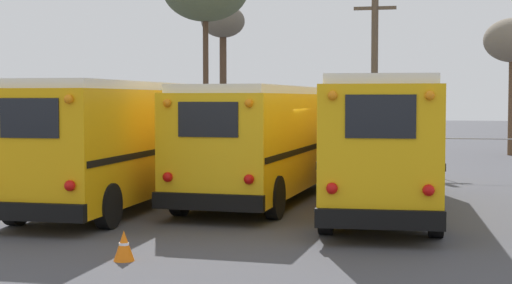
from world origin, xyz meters
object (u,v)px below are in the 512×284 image
object	(u,v)px
school_bus_1	(264,138)
traffic_cone	(124,246)
school_bus_2	(383,139)
utility_pole	(374,72)
bare_tree_0	(223,27)
school_bus_0	(127,139)

from	to	relation	value
school_bus_1	traffic_cone	world-z (taller)	school_bus_1
school_bus_2	utility_pole	bearing A→B (deg)	95.21
school_bus_2	traffic_cone	world-z (taller)	school_bus_2
bare_tree_0	traffic_cone	distance (m)	33.26
school_bus_0	school_bus_1	world-z (taller)	school_bus_0
school_bus_2	traffic_cone	distance (m)	8.33
school_bus_1	utility_pole	world-z (taller)	utility_pole
school_bus_1	bare_tree_0	distance (m)	25.13
traffic_cone	school_bus_0	bearing A→B (deg)	111.83
school_bus_0	school_bus_2	distance (m)	6.58
school_bus_2	traffic_cone	bearing A→B (deg)	-118.16
traffic_cone	utility_pole	bearing A→B (deg)	83.22
utility_pole	traffic_cone	size ratio (longest dim) A/B	14.38
traffic_cone	bare_tree_0	bearing A→B (deg)	102.37
school_bus_0	utility_pole	bearing A→B (deg)	70.51
school_bus_0	traffic_cone	bearing A→B (deg)	-68.17
school_bus_1	utility_pole	xyz separation A→B (m)	(1.97, 13.10, 2.22)
bare_tree_0	utility_pole	bearing A→B (deg)	-47.14
school_bus_0	bare_tree_0	distance (m)	26.01
school_bus_1	school_bus_2	bearing A→B (deg)	-20.42
school_bus_1	bare_tree_0	bearing A→B (deg)	107.94
school_bus_2	utility_pole	distance (m)	14.54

